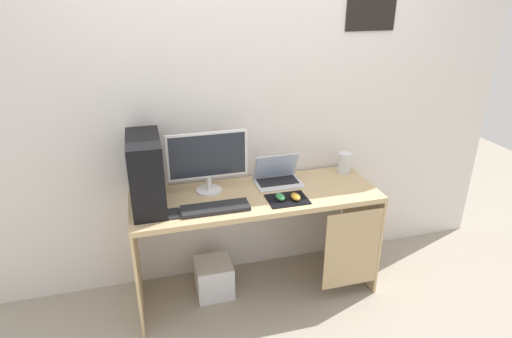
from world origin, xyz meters
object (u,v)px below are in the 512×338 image
at_px(mouse_right, 296,197).
at_px(subwoofer, 214,278).
at_px(cell_phone, 174,214).
at_px(keyboard, 215,208).
at_px(pc_tower, 146,173).
at_px(speaker, 344,163).
at_px(mouse_left, 280,197).
at_px(monitor, 208,160).
at_px(laptop, 277,177).

height_order(mouse_right, subwoofer, mouse_right).
bearing_deg(subwoofer, mouse_right, -18.49).
bearing_deg(cell_phone, keyboard, -2.16).
height_order(pc_tower, speaker, pc_tower).
distance_m(speaker, mouse_left, 0.65).
bearing_deg(monitor, speaker, 2.77).
height_order(speaker, cell_phone, speaker).
distance_m(pc_tower, subwoofer, 0.94).
xyz_separation_m(mouse_right, subwoofer, (-0.52, 0.18, -0.66)).
height_order(speaker, mouse_left, speaker).
bearing_deg(keyboard, monitor, 88.44).
xyz_separation_m(laptop, keyboard, (-0.49, -0.27, -0.03)).
bearing_deg(monitor, mouse_left, -29.89).
bearing_deg(cell_phone, mouse_left, 0.89).
height_order(laptop, speaker, laptop).
bearing_deg(speaker, mouse_left, -153.66).
distance_m(monitor, subwoofer, 0.87).
bearing_deg(mouse_right, laptop, 96.78).
bearing_deg(monitor, subwoofer, -96.24).
distance_m(cell_phone, subwoofer, 0.71).
xyz_separation_m(speaker, subwoofer, (-1.01, -0.14, -0.71)).
xyz_separation_m(pc_tower, laptop, (0.87, 0.11, -0.18)).
relative_size(laptop, subwoofer, 1.26).
bearing_deg(laptop, mouse_right, -83.22).
xyz_separation_m(monitor, laptop, (0.48, 0.01, -0.19)).
relative_size(speaker, cell_phone, 1.17).
relative_size(monitor, speaker, 3.42).
bearing_deg(laptop, keyboard, -150.78).
xyz_separation_m(mouse_left, cell_phone, (-0.68, -0.01, -0.02)).
bearing_deg(speaker, keyboard, -162.98).
bearing_deg(mouse_right, speaker, 32.70).
relative_size(laptop, mouse_left, 3.29).
relative_size(speaker, mouse_left, 1.59).
distance_m(speaker, keyboard, 1.06).
xyz_separation_m(laptop, cell_phone, (-0.74, -0.26, -0.04)).
bearing_deg(monitor, mouse_right, -27.35).
height_order(pc_tower, mouse_left, pc_tower).
bearing_deg(pc_tower, monitor, 14.08).
bearing_deg(laptop, subwoofer, -168.18).
distance_m(laptop, speaker, 0.53).
height_order(laptop, cell_phone, laptop).
bearing_deg(laptop, speaker, 3.98).
bearing_deg(mouse_left, pc_tower, 170.03).
bearing_deg(keyboard, mouse_left, 2.69).
bearing_deg(monitor, laptop, 1.45).
height_order(mouse_left, subwoofer, mouse_left).
distance_m(pc_tower, mouse_left, 0.85).
relative_size(monitor, subwoofer, 2.08).
distance_m(pc_tower, keyboard, 0.47).
bearing_deg(laptop, monitor, -178.55).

